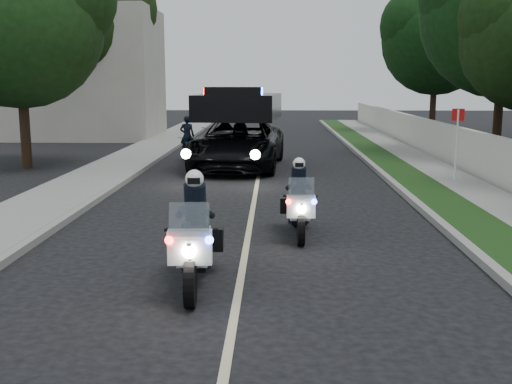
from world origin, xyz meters
TOP-DOWN VIEW (x-y plane):
  - ground at (0.00, 0.00)m, footprint 120.00×120.00m
  - curb_right at (4.10, 10.00)m, footprint 0.20×60.00m
  - grass_verge at (4.80, 10.00)m, footprint 1.20×60.00m
  - sidewalk_right at (6.10, 10.00)m, footprint 1.40×60.00m
  - property_wall at (7.10, 10.00)m, footprint 0.22×60.00m
  - curb_left at (-4.10, 10.00)m, footprint 0.20×60.00m
  - sidewalk_left at (-5.20, 10.00)m, footprint 2.00×60.00m
  - building_far at (-10.00, 26.00)m, footprint 8.00×6.00m
  - lane_marking at (0.00, 10.00)m, footprint 0.12×50.00m
  - police_moto_left at (-0.67, 0.84)m, footprint 0.84×2.13m
  - police_moto_right at (1.02, 4.05)m, footprint 0.68×1.87m
  - police_suv at (-0.78, 13.94)m, footprint 3.43×6.61m
  - bicycle at (-2.92, 15.98)m, footprint 0.76×1.89m
  - cyclist at (-2.92, 15.98)m, footprint 0.57×0.38m
  - sign_post at (6.00, 10.47)m, footprint 0.47×0.47m
  - tree_right_d at (9.65, 17.40)m, footprint 7.31×7.31m
  - tree_right_e at (9.94, 29.04)m, footprint 7.04×7.04m
  - tree_left_near at (-8.43, 13.69)m, footprint 6.16×6.16m
  - tree_left_far at (-9.68, 25.46)m, footprint 7.04×7.04m

SIDE VIEW (x-z plane):
  - ground at x=0.00m, z-range 0.00..0.00m
  - police_moto_left at x=-0.67m, z-range -0.89..0.89m
  - police_moto_right at x=1.02m, z-range -0.79..0.79m
  - police_suv at x=-0.78m, z-range -1.56..1.56m
  - bicycle at x=-2.92m, z-range -0.48..0.48m
  - cyclist at x=-2.92m, z-range -0.79..0.79m
  - sign_post at x=6.00m, z-range -1.19..1.19m
  - tree_right_d at x=9.65m, z-range -5.58..5.58m
  - tree_right_e at x=9.94m, z-range -5.31..5.31m
  - tree_left_near at x=-8.43m, z-range -4.95..4.95m
  - tree_left_far at x=-9.68m, z-range -5.64..5.64m
  - lane_marking at x=0.00m, z-range 0.00..0.01m
  - curb_right at x=4.10m, z-range 0.00..0.15m
  - curb_left at x=-4.10m, z-range 0.00..0.15m
  - grass_verge at x=4.80m, z-range 0.00..0.16m
  - sidewalk_right at x=6.10m, z-range 0.00..0.16m
  - sidewalk_left at x=-5.20m, z-range 0.00..0.16m
  - property_wall at x=7.10m, z-range 0.00..1.50m
  - building_far at x=-10.00m, z-range 0.00..7.00m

